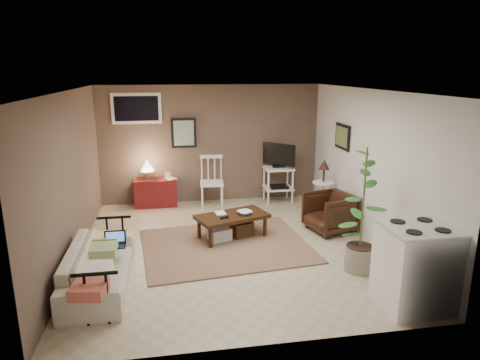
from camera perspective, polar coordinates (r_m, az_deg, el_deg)
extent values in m
plane|color=#C1B293|center=(6.77, -1.51, -8.88)|extent=(5.00, 5.00, 0.00)
cube|color=black|center=(8.72, -7.50, 6.24)|extent=(0.50, 0.03, 0.60)
cube|color=black|center=(7.92, 13.51, 5.65)|extent=(0.03, 0.60, 0.45)
cube|color=white|center=(8.68, -13.64, 9.25)|extent=(0.96, 0.03, 0.60)
cube|color=#7D5D48|center=(6.78, -1.89, -8.73)|extent=(2.73, 2.28, 0.02)
cube|color=#31200D|center=(6.95, -1.05, -4.87)|extent=(1.27, 0.93, 0.06)
cylinder|color=#31200D|center=(6.64, -3.95, -7.71)|extent=(0.06, 0.06, 0.36)
cylinder|color=#31200D|center=(7.08, 3.34, -6.25)|extent=(0.06, 0.06, 0.36)
cylinder|color=#31200D|center=(7.01, -5.48, -6.51)|extent=(0.06, 0.06, 0.36)
cylinder|color=#31200D|center=(7.43, 1.54, -5.21)|extent=(0.06, 0.06, 0.36)
cube|color=black|center=(6.78, -2.10, -5.02)|extent=(0.15, 0.09, 0.02)
cube|color=#4E341B|center=(7.12, 0.18, -6.52)|extent=(0.41, 0.38, 0.25)
cube|color=silver|center=(6.95, -2.78, -7.24)|extent=(0.41, 0.38, 0.21)
imported|color=beige|center=(5.78, -18.36, -10.04)|extent=(0.54, 1.84, 0.72)
cube|color=black|center=(5.97, -16.35, -8.47)|extent=(0.28, 0.19, 0.01)
cube|color=black|center=(6.03, -16.31, -7.25)|extent=(0.28, 0.01, 0.18)
cube|color=blue|center=(6.02, -16.32, -7.28)|extent=(0.24, 0.00, 0.14)
cube|color=maroon|center=(8.79, -11.15, -1.66)|extent=(0.84, 0.37, 0.56)
cylinder|color=#A48A3F|center=(8.67, -12.20, 0.60)|extent=(0.09, 0.09, 0.19)
cone|color=#FFF6B7|center=(8.62, -12.27, 1.92)|extent=(0.28, 0.28, 0.22)
cube|color=tan|center=(8.72, -9.61, 0.62)|extent=(0.11, 0.02, 0.14)
cube|color=white|center=(8.58, -3.78, -0.42)|extent=(0.49, 0.49, 0.04)
cylinder|color=white|center=(8.46, -5.05, -2.43)|extent=(0.04, 0.04, 0.46)
cylinder|color=white|center=(8.47, -2.39, -2.37)|extent=(0.04, 0.04, 0.46)
cylinder|color=white|center=(8.83, -5.05, -1.69)|extent=(0.04, 0.04, 0.46)
cylinder|color=white|center=(8.84, -2.51, -1.63)|extent=(0.04, 0.04, 0.46)
cube|color=white|center=(8.67, -3.86, 3.14)|extent=(0.46, 0.08, 0.07)
cube|color=white|center=(8.83, 5.15, 1.57)|extent=(0.58, 0.47, 0.04)
cube|color=white|center=(8.93, 5.09, -1.07)|extent=(0.58, 0.47, 0.03)
cylinder|color=white|center=(8.66, 3.81, -1.03)|extent=(0.04, 0.04, 0.74)
cylinder|color=white|center=(8.79, 7.02, -0.88)|extent=(0.04, 0.04, 0.74)
cylinder|color=white|center=(9.04, 3.23, -0.36)|extent=(0.04, 0.04, 0.74)
cylinder|color=white|center=(9.16, 6.32, -0.22)|extent=(0.04, 0.04, 0.74)
cube|color=black|center=(8.81, 5.16, 1.90)|extent=(0.26, 0.15, 0.03)
cube|color=black|center=(8.77, 5.19, 3.45)|extent=(0.55, 0.56, 0.44)
cube|color=#DC8A55|center=(8.77, 5.19, 3.45)|extent=(0.45, 0.46, 0.36)
cube|color=black|center=(8.88, 5.18, -1.03)|extent=(0.37, 0.26, 0.11)
cylinder|color=white|center=(8.35, 10.86, -4.41)|extent=(0.28, 0.28, 0.03)
cylinder|color=white|center=(8.26, 10.96, -2.41)|extent=(0.06, 0.06, 0.60)
cylinder|color=white|center=(8.18, 11.06, -0.34)|extent=(0.40, 0.40, 0.03)
cylinder|color=black|center=(8.14, 11.11, 0.68)|extent=(0.04, 0.04, 0.26)
cone|color=#351D15|center=(8.10, 11.18, 2.05)|extent=(0.20, 0.20, 0.18)
imported|color=black|center=(7.43, 11.93, -4.03)|extent=(0.82, 0.85, 0.73)
cylinder|color=gray|center=(6.18, 15.58, -10.05)|extent=(0.39, 0.39, 0.35)
cylinder|color=#4C602D|center=(5.88, 16.15, -2.36)|extent=(0.03, 0.03, 1.37)
cube|color=white|center=(5.40, 22.29, -10.80)|extent=(0.74, 0.69, 0.96)
cube|color=silver|center=(5.22, 22.81, -5.86)|extent=(0.77, 0.71, 0.03)
cylinder|color=black|center=(4.99, 22.20, -6.47)|extent=(0.17, 0.17, 0.01)
cylinder|color=black|center=(5.17, 25.44, -6.08)|extent=(0.17, 0.17, 0.01)
cylinder|color=black|center=(5.26, 20.29, -5.21)|extent=(0.17, 0.17, 0.01)
cylinder|color=black|center=(5.43, 23.42, -4.89)|extent=(0.17, 0.17, 0.01)
imported|color=#31200D|center=(6.93, 0.63, -3.69)|extent=(0.23, 0.14, 0.23)
imported|color=#31200D|center=(6.94, -3.31, -3.69)|extent=(0.17, 0.03, 0.23)
imported|color=#31200D|center=(8.60, -9.78, 0.79)|extent=(0.17, 0.09, 0.24)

